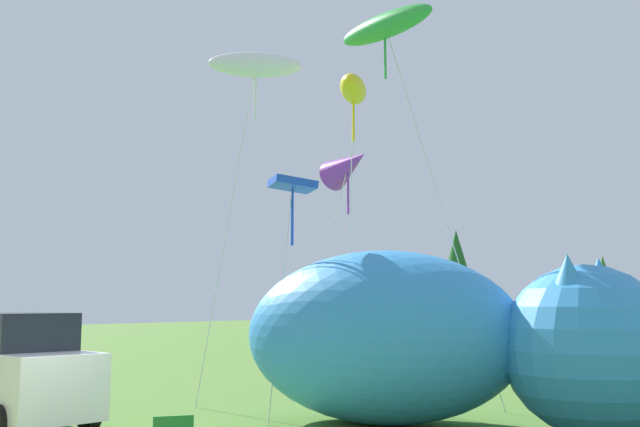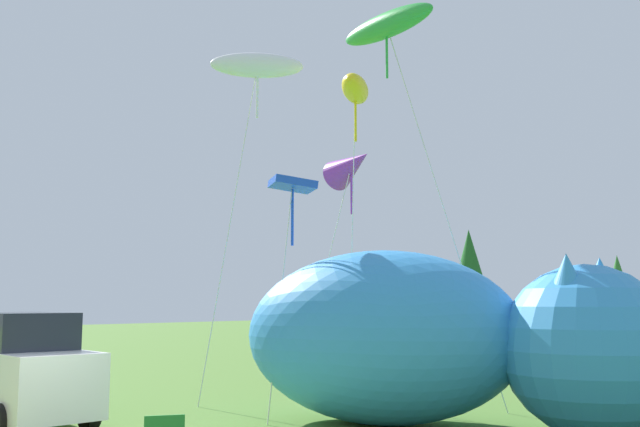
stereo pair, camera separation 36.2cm
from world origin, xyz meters
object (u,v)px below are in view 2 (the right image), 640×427
Objects in this scene: parked_car at (23,370)px; inflatable_cat at (435,344)px; kite_yellow_hero at (355,90)px; kite_white_ghost at (257,66)px; kite_green_fish at (387,26)px; kite_purple_delta at (351,166)px; kite_blue_box at (292,188)px.

parked_car is 8.07m from inflatable_cat.
kite_yellow_hero is 2.44m from kite_white_ghost.
kite_green_fish reaches higher than kite_purple_delta.
parked_car is at bearing -160.61° from inflatable_cat.
parked_car is 0.83× the size of kite_blue_box.
kite_green_fish reaches higher than inflatable_cat.
parked_car is 11.02m from kite_green_fish.
kite_blue_box reaches higher than inflatable_cat.
kite_green_fish is 1.42× the size of kite_purple_delta.
inflatable_cat is 1.27× the size of kite_purple_delta.
kite_white_ghost reaches higher than kite_yellow_hero.
parked_car is at bearing -116.65° from kite_yellow_hero.
kite_green_fish is at bearing 6.30° from kite_yellow_hero.
kite_blue_box is at bearing -176.62° from inflatable_cat.
kite_green_fish is 1.87× the size of kite_blue_box.
parked_car is 9.28m from kite_purple_delta.
parked_car is at bearing -122.29° from kite_green_fish.
kite_white_ghost is (-4.47, -0.61, 6.44)m from inflatable_cat.
kite_white_ghost is (-2.47, -1.90, -0.91)m from kite_green_fish.
kite_blue_box is at bearing -84.83° from kite_yellow_hero.
parked_car is 8.52m from kite_white_ghost.
kite_green_fish is 1.17× the size of kite_yellow_hero.
inflatable_cat is at bearing 45.90° from parked_car.
kite_green_fish is 3.24m from kite_white_ghost.
kite_yellow_hero reaches higher than kite_blue_box.
kite_white_ghost is 3.64m from kite_purple_delta.
kite_yellow_hero is at bearing 95.17° from kite_blue_box.
kite_yellow_hero is (3.22, 6.42, 6.46)m from parked_car.
kite_purple_delta is at bearing 80.92° from kite_white_ghost.
kite_green_fish is at bearing 126.12° from inflatable_cat.
kite_green_fish is 1.10× the size of kite_white_ghost.
kite_purple_delta reaches higher than inflatable_cat.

